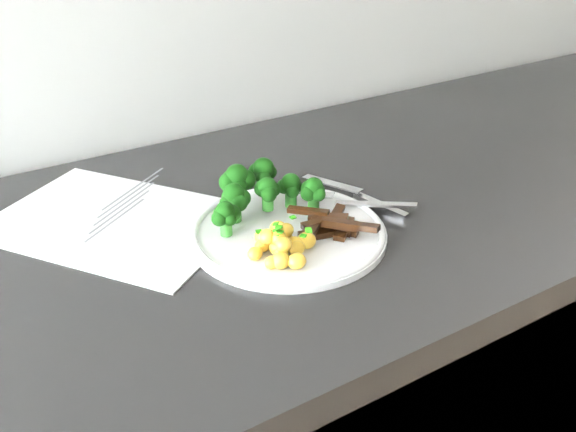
{
  "coord_description": "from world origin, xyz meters",
  "views": [
    {
      "loc": [
        -0.34,
        1.02,
        1.35
      ],
      "look_at": [
        0.03,
        1.6,
        0.97
      ],
      "focal_mm": 40.11,
      "sensor_mm": 36.0,
      "label": 1
    }
  ],
  "objects_px": {
    "potatoes": "(282,244)",
    "beef_strips": "(330,224)",
    "plate": "(288,232)",
    "broccoli": "(258,190)",
    "fork": "(358,201)",
    "knife": "(366,200)",
    "recipe_paper": "(116,221)"
  },
  "relations": [
    {
      "from": "potatoes",
      "to": "knife",
      "type": "height_order",
      "value": "potatoes"
    },
    {
      "from": "plate",
      "to": "fork",
      "type": "xyz_separation_m",
      "value": [
        0.11,
        0.01,
        0.01
      ]
    },
    {
      "from": "recipe_paper",
      "to": "broccoli",
      "type": "bearing_deg",
      "value": -30.38
    },
    {
      "from": "recipe_paper",
      "to": "potatoes",
      "type": "bearing_deg",
      "value": -54.84
    },
    {
      "from": "recipe_paper",
      "to": "fork",
      "type": "height_order",
      "value": "fork"
    },
    {
      "from": "beef_strips",
      "to": "fork",
      "type": "height_order",
      "value": "beef_strips"
    },
    {
      "from": "beef_strips",
      "to": "fork",
      "type": "xyz_separation_m",
      "value": [
        0.07,
        0.03,
        -0.0
      ]
    },
    {
      "from": "knife",
      "to": "beef_strips",
      "type": "bearing_deg",
      "value": -154.16
    },
    {
      "from": "potatoes",
      "to": "beef_strips",
      "type": "distance_m",
      "value": 0.08
    },
    {
      "from": "plate",
      "to": "broccoli",
      "type": "height_order",
      "value": "broccoli"
    },
    {
      "from": "broccoli",
      "to": "knife",
      "type": "relative_size",
      "value": 0.97
    },
    {
      "from": "plate",
      "to": "fork",
      "type": "bearing_deg",
      "value": 2.61
    },
    {
      "from": "recipe_paper",
      "to": "beef_strips",
      "type": "height_order",
      "value": "beef_strips"
    },
    {
      "from": "plate",
      "to": "potatoes",
      "type": "distance_m",
      "value": 0.06
    },
    {
      "from": "fork",
      "to": "knife",
      "type": "bearing_deg",
      "value": 25.62
    },
    {
      "from": "recipe_paper",
      "to": "plate",
      "type": "xyz_separation_m",
      "value": [
        0.17,
        -0.15,
        0.01
      ]
    },
    {
      "from": "recipe_paper",
      "to": "fork",
      "type": "relative_size",
      "value": 2.97
    },
    {
      "from": "plate",
      "to": "beef_strips",
      "type": "relative_size",
      "value": 2.27
    },
    {
      "from": "plate",
      "to": "potatoes",
      "type": "height_order",
      "value": "potatoes"
    },
    {
      "from": "potatoes",
      "to": "beef_strips",
      "type": "bearing_deg",
      "value": 9.27
    },
    {
      "from": "broccoli",
      "to": "beef_strips",
      "type": "height_order",
      "value": "broccoli"
    },
    {
      "from": "recipe_paper",
      "to": "potatoes",
      "type": "xyz_separation_m",
      "value": [
        0.14,
        -0.19,
        0.02
      ]
    },
    {
      "from": "knife",
      "to": "plate",
      "type": "bearing_deg",
      "value": -173.19
    },
    {
      "from": "plate",
      "to": "broccoli",
      "type": "distance_m",
      "value": 0.07
    },
    {
      "from": "broccoli",
      "to": "beef_strips",
      "type": "relative_size",
      "value": 1.51
    },
    {
      "from": "plate",
      "to": "fork",
      "type": "distance_m",
      "value": 0.11
    },
    {
      "from": "potatoes",
      "to": "fork",
      "type": "distance_m",
      "value": 0.15
    },
    {
      "from": "beef_strips",
      "to": "broccoli",
      "type": "bearing_deg",
      "value": 121.88
    },
    {
      "from": "potatoes",
      "to": "fork",
      "type": "height_order",
      "value": "potatoes"
    },
    {
      "from": "broccoli",
      "to": "fork",
      "type": "bearing_deg",
      "value": -23.28
    },
    {
      "from": "potatoes",
      "to": "beef_strips",
      "type": "xyz_separation_m",
      "value": [
        0.08,
        0.01,
        -0.0
      ]
    },
    {
      "from": "broccoli",
      "to": "knife",
      "type": "xyz_separation_m",
      "value": [
        0.15,
        -0.04,
        -0.04
      ]
    }
  ]
}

